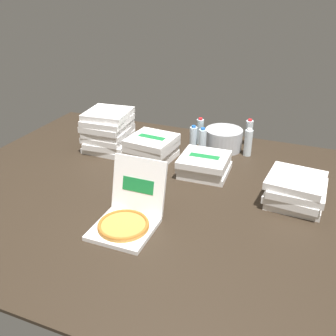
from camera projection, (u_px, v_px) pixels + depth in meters
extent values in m
cube|color=#2D2319|center=(165.00, 194.00, 2.56)|extent=(3.20, 2.40, 0.02)
cube|color=white|center=(124.00, 229.00, 2.18)|extent=(0.34, 0.34, 0.03)
cylinder|color=#C6893D|center=(123.00, 226.00, 2.17)|extent=(0.30, 0.30, 0.02)
torus|color=#A96324|center=(123.00, 224.00, 2.16)|extent=(0.30, 0.30, 0.02)
cube|color=white|center=(139.00, 185.00, 2.27)|extent=(0.34, 0.11, 0.33)
cube|color=#197A38|center=(138.00, 185.00, 2.26)|extent=(0.20, 0.02, 0.08)
cube|color=white|center=(294.00, 199.00, 2.44)|extent=(0.35, 0.35, 0.05)
cube|color=white|center=(294.00, 194.00, 2.41)|extent=(0.37, 0.37, 0.05)
cube|color=white|center=(297.00, 188.00, 2.38)|extent=(0.35, 0.35, 0.05)
cube|color=#197A38|center=(298.00, 185.00, 2.37)|extent=(0.22, 0.07, 0.00)
cube|color=white|center=(296.00, 180.00, 2.37)|extent=(0.37, 0.37, 0.05)
cube|color=white|center=(109.00, 147.00, 3.20)|extent=(0.35, 0.35, 0.05)
cube|color=white|center=(110.00, 142.00, 3.16)|extent=(0.36, 0.36, 0.05)
cube|color=white|center=(108.00, 136.00, 3.15)|extent=(0.34, 0.34, 0.05)
cube|color=white|center=(108.00, 131.00, 3.13)|extent=(0.36, 0.36, 0.05)
cube|color=white|center=(107.00, 126.00, 3.10)|extent=(0.35, 0.35, 0.05)
cube|color=#197A38|center=(107.00, 123.00, 3.09)|extent=(0.22, 0.07, 0.00)
cube|color=white|center=(107.00, 120.00, 3.08)|extent=(0.36, 0.36, 0.05)
cube|color=white|center=(108.00, 114.00, 3.07)|extent=(0.37, 0.37, 0.05)
cube|color=white|center=(205.00, 170.00, 2.81)|extent=(0.35, 0.35, 0.05)
cube|color=white|center=(204.00, 164.00, 2.79)|extent=(0.35, 0.35, 0.05)
cube|color=white|center=(204.00, 159.00, 2.75)|extent=(0.35, 0.35, 0.05)
cube|color=#197A38|center=(204.00, 156.00, 2.74)|extent=(0.22, 0.07, 0.00)
cube|color=white|center=(152.00, 156.00, 3.03)|extent=(0.38, 0.38, 0.05)
cube|color=#197A38|center=(151.00, 153.00, 3.02)|extent=(0.23, 0.08, 0.00)
cube|color=white|center=(151.00, 151.00, 3.00)|extent=(0.37, 0.37, 0.05)
cube|color=#197A38|center=(151.00, 148.00, 2.99)|extent=(0.23, 0.08, 0.00)
cube|color=white|center=(152.00, 145.00, 2.98)|extent=(0.37, 0.37, 0.05)
cube|color=white|center=(152.00, 140.00, 2.95)|extent=(0.37, 0.37, 0.05)
cube|color=#197A38|center=(152.00, 137.00, 2.94)|extent=(0.23, 0.08, 0.00)
cylinder|color=#B7BABF|center=(224.00, 139.00, 3.17)|extent=(0.31, 0.31, 0.18)
cylinder|color=silver|center=(202.00, 142.00, 3.06)|extent=(0.06, 0.06, 0.22)
cylinder|color=blue|center=(203.00, 129.00, 3.01)|extent=(0.03, 0.03, 0.02)
cylinder|color=white|center=(248.00, 143.00, 3.05)|extent=(0.06, 0.06, 0.22)
cylinder|color=white|center=(250.00, 129.00, 3.00)|extent=(0.03, 0.03, 0.02)
cylinder|color=white|center=(249.00, 133.00, 3.25)|extent=(0.06, 0.06, 0.22)
cylinder|color=red|center=(250.00, 120.00, 3.19)|extent=(0.03, 0.03, 0.02)
cylinder|color=silver|center=(193.00, 140.00, 3.11)|extent=(0.06, 0.06, 0.22)
cylinder|color=blue|center=(194.00, 126.00, 3.06)|extent=(0.03, 0.03, 0.02)
cylinder|color=silver|center=(200.00, 132.00, 3.27)|extent=(0.06, 0.06, 0.22)
cylinder|color=red|center=(200.00, 119.00, 3.22)|extent=(0.03, 0.03, 0.02)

